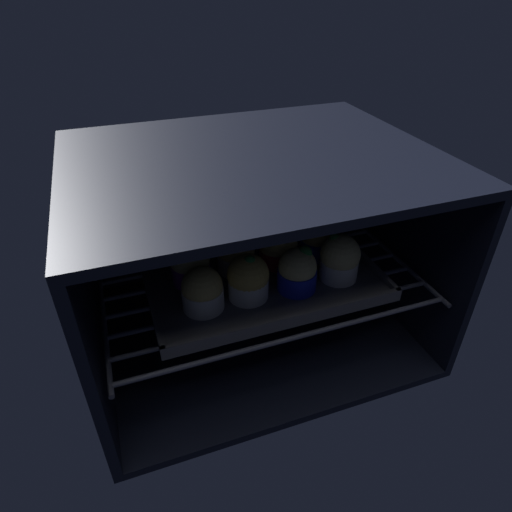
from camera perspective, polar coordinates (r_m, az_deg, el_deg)
name	(u,v)px	position (r cm, az deg, el deg)	size (l,w,h in cm)	color
oven_cavity	(246,242)	(82.46, -1.34, 1.87)	(59.00, 47.00, 37.00)	black
oven_rack	(253,269)	(81.01, -0.35, -1.67)	(54.80, 42.00, 0.80)	#444756
baking_tray	(256,268)	(79.25, 0.00, -1.62)	(39.58, 31.66, 2.20)	#4C4C51
muffin_row0_col0	(202,291)	(68.47, -6.99, -4.50)	(6.57, 6.57, 7.34)	silver
muffin_row0_col1	(248,279)	(70.00, -1.04, -2.96)	(6.80, 6.80, 8.12)	silver
muffin_row0_col2	(297,271)	(72.09, 5.42, -1.94)	(6.57, 6.57, 7.93)	#1928B7
muffin_row0_col3	(340,259)	(75.47, 10.84, -0.34)	(6.79, 6.79, 8.43)	silver
muffin_row1_col0	(190,263)	(74.11, -8.55, -0.90)	(6.79, 6.79, 7.95)	#7A238C
muffin_row1_col1	(236,252)	(76.23, -2.66, 0.54)	(6.83, 6.83, 7.89)	silver
muffin_row1_col2	(278,245)	(78.06, 2.82, 1.45)	(7.06, 7.06, 8.48)	red
muffin_row1_col3	(317,238)	(80.78, 7.96, 2.34)	(6.57, 6.57, 8.31)	#1928B7
muffin_row2_col0	(181,238)	(80.92, -9.80, 2.27)	(6.99, 6.99, 7.99)	#0C8C84
muffin_row2_col1	(222,230)	(82.47, -4.48, 3.36)	(6.70, 6.70, 8.50)	#1928B7
muffin_row2_col2	(261,225)	(84.20, 0.70, 4.11)	(6.60, 6.60, 8.28)	#1928B7
muffin_row2_col3	(298,216)	(87.15, 5.47, 5.22)	(6.76, 6.76, 8.61)	#0C8C84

